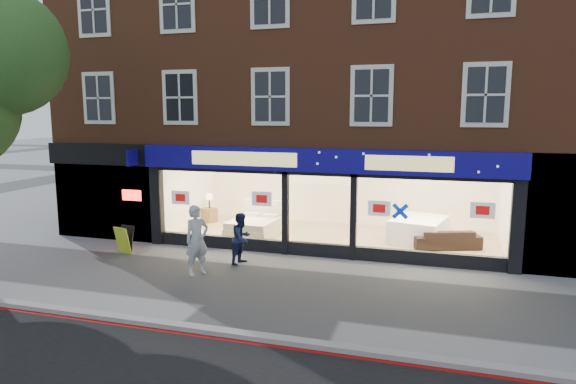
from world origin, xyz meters
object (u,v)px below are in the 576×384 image
at_px(pedestrian_grey, 197,240).
at_px(pedestrian_blue, 242,238).
at_px(display_bed, 255,226).
at_px(a_board, 125,240).
at_px(sofa, 446,238).
at_px(mattress_stack, 419,230).

xyz_separation_m(pedestrian_grey, pedestrian_blue, (0.78, 1.27, -0.20)).
distance_m(display_bed, pedestrian_blue, 3.19).
bearing_deg(a_board, sofa, 33.19).
relative_size(sofa, pedestrian_grey, 1.10).
xyz_separation_m(a_board, pedestrian_blue, (3.89, 0.05, 0.32)).
distance_m(mattress_stack, pedestrian_grey, 7.50).
height_order(a_board, pedestrian_grey, pedestrian_grey).
xyz_separation_m(sofa, pedestrian_blue, (-5.65, -3.13, 0.35)).
distance_m(display_bed, sofa, 6.39).
distance_m(mattress_stack, a_board, 9.47).
xyz_separation_m(mattress_stack, a_board, (-8.68, -3.79, -0.06)).
xyz_separation_m(mattress_stack, pedestrian_grey, (-5.57, -5.00, 0.46)).
relative_size(display_bed, pedestrian_grey, 1.07).
height_order(display_bed, a_board, display_bed).
height_order(pedestrian_grey, pedestrian_blue, pedestrian_grey).
height_order(display_bed, sofa, display_bed).
bearing_deg(a_board, pedestrian_blue, 15.56).
xyz_separation_m(a_board, pedestrian_grey, (3.11, -1.21, 0.52)).
relative_size(display_bed, a_board, 2.35).
height_order(sofa, pedestrian_grey, pedestrian_grey).
distance_m(pedestrian_grey, pedestrian_blue, 1.50).
relative_size(mattress_stack, pedestrian_grey, 1.21).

